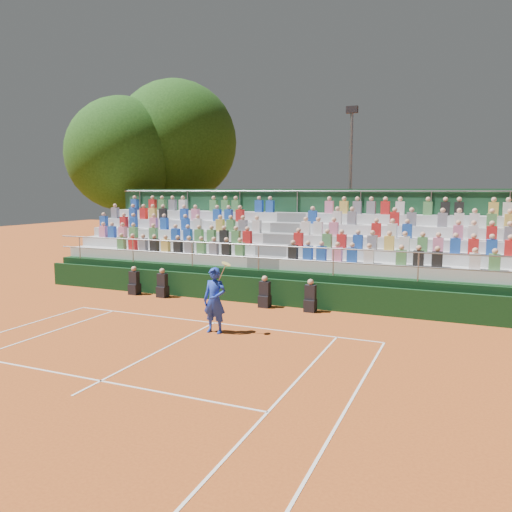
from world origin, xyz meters
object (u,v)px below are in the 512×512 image
at_px(tree_west, 123,154).
at_px(floodlight_mast, 350,177).
at_px(tree_east, 176,142).
at_px(tennis_player, 215,300).

bearing_deg(tree_west, floodlight_mast, 4.65).
distance_m(tree_west, tree_east, 3.56).
xyz_separation_m(tennis_player, tree_west, (-12.66, 12.12, 5.50)).
distance_m(tennis_player, floodlight_mast, 13.88).
bearing_deg(floodlight_mast, tree_east, 171.94).
relative_size(tree_west, tree_east, 0.88).
height_order(tennis_player, floodlight_mast, floodlight_mast).
bearing_deg(tennis_player, tree_east, 125.49).
height_order(tree_east, floodlight_mast, tree_east).
bearing_deg(tree_east, tree_west, -126.28).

